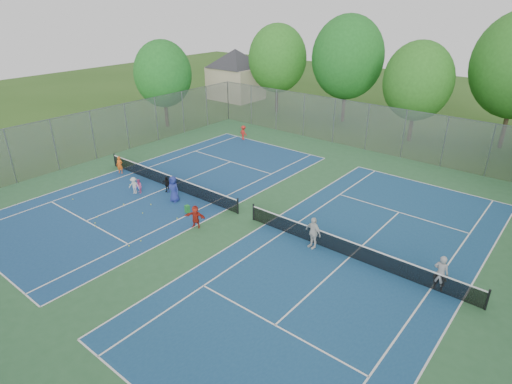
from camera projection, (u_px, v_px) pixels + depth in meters
ground at (246, 217)px, 25.88m from camera, size 120.00×120.00×0.00m
court_pad at (246, 217)px, 25.88m from camera, size 32.00×32.00×0.01m
court_left at (169, 187)px, 29.88m from camera, size 10.97×23.77×0.01m
court_right at (350, 257)px, 21.87m from camera, size 10.97×23.77×0.01m
net_left at (169, 181)px, 29.69m from camera, size 12.87×0.10×0.91m
net_right at (351, 250)px, 21.68m from camera, size 12.87×0.10×0.91m
fence_north at (367, 127)px, 36.33m from camera, size 32.00×0.10×4.00m
fence_west at (93, 135)px, 34.20m from camera, size 0.10×32.00×4.00m
house at (235, 65)px, 53.63m from camera, size 11.03×11.03×7.30m
tree_nw at (277, 58)px, 46.94m from camera, size 6.40×6.40×9.58m
tree_nl at (348, 57)px, 42.80m from camera, size 7.20×7.20×10.69m
tree_nc at (418, 81)px, 37.29m from camera, size 6.00×6.00×8.85m
tree_side_w at (163, 74)px, 41.61m from camera, size 5.60×5.60×8.47m
ball_crate at (136, 186)px, 29.70m from camera, size 0.51×0.51×0.34m
ball_hopper at (187, 209)px, 26.27m from camera, size 0.28×0.28×0.50m
student_a at (120, 165)px, 31.96m from camera, size 0.57×0.50×1.32m
student_b at (139, 186)px, 28.74m from camera, size 0.61×0.55×1.01m
student_c at (134, 186)px, 28.68m from camera, size 0.88×0.74×1.18m
student_d at (167, 184)px, 28.93m from camera, size 0.71×0.45×1.12m
student_e at (174, 189)px, 27.49m from camera, size 0.90×0.63×1.74m
student_f at (195, 217)px, 24.44m from camera, size 1.33×0.88×1.38m
child_far_baseline at (243, 133)px, 39.46m from camera, size 0.94×0.64×1.33m
instructor at (441, 273)px, 19.11m from camera, size 0.67×0.45×1.80m
teen_court_b at (313, 233)px, 22.40m from camera, size 1.12×0.67×1.78m
tennis_ball_0 at (129, 246)px, 22.79m from camera, size 0.07×0.07×0.07m
tennis_ball_1 at (143, 213)px, 26.22m from camera, size 0.07×0.07×0.07m
tennis_ball_2 at (95, 223)px, 25.09m from camera, size 0.07×0.07×0.07m
tennis_ball_3 at (141, 241)px, 23.25m from camera, size 0.07×0.07×0.07m
tennis_ball_4 at (151, 205)px, 27.29m from camera, size 0.07×0.07×0.07m
tennis_ball_5 at (97, 217)px, 25.75m from camera, size 0.07×0.07×0.07m
tennis_ball_6 at (96, 227)px, 24.71m from camera, size 0.07×0.07×0.07m
tennis_ball_7 at (177, 219)px, 25.61m from camera, size 0.07×0.07×0.07m
tennis_ball_8 at (73, 199)px, 28.00m from camera, size 0.07×0.07×0.07m
tennis_ball_9 at (124, 205)px, 27.32m from camera, size 0.07×0.07×0.07m
tennis_ball_10 at (133, 185)px, 30.18m from camera, size 0.07×0.07×0.07m
tennis_ball_11 at (130, 185)px, 30.16m from camera, size 0.07×0.07×0.07m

